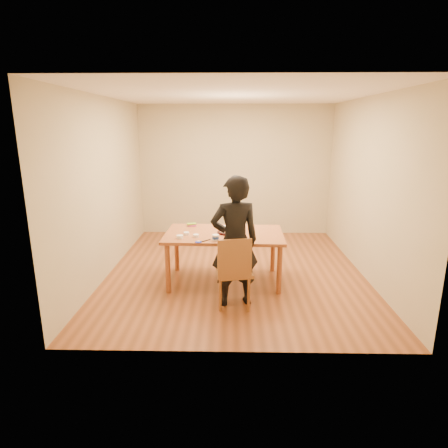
{
  "coord_description": "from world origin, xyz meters",
  "views": [
    {
      "loc": [
        -0.06,
        -5.66,
        2.26
      ],
      "look_at": [
        -0.17,
        -0.47,
        0.9
      ],
      "focal_mm": 30.0,
      "sensor_mm": 36.0,
      "label": 1
    }
  ],
  "objects_px": {
    "dining_chair": "(235,272)",
    "cake": "(227,230)",
    "person": "(235,242)",
    "dining_table": "(224,234)",
    "cake_plate": "(227,232)"
  },
  "relations": [
    {
      "from": "cake_plate",
      "to": "dining_chair",
      "type": "bearing_deg",
      "value": -81.74
    },
    {
      "from": "cake_plate",
      "to": "person",
      "type": "distance_m",
      "value": 0.74
    },
    {
      "from": "dining_chair",
      "to": "person",
      "type": "bearing_deg",
      "value": 78.42
    },
    {
      "from": "dining_chair",
      "to": "dining_table",
      "type": "bearing_deg",
      "value": 89.37
    },
    {
      "from": "dining_chair",
      "to": "cake",
      "type": "height_order",
      "value": "cake"
    },
    {
      "from": "dining_chair",
      "to": "cake",
      "type": "relative_size",
      "value": 2.09
    },
    {
      "from": "dining_table",
      "to": "dining_chair",
      "type": "xyz_separation_m",
      "value": [
        0.15,
        -0.78,
        -0.28
      ]
    },
    {
      "from": "cake_plate",
      "to": "cake",
      "type": "relative_size",
      "value": 1.38
    },
    {
      "from": "person",
      "to": "cake",
      "type": "bearing_deg",
      "value": -94.35
    },
    {
      "from": "person",
      "to": "dining_table",
      "type": "bearing_deg",
      "value": -91.5
    },
    {
      "from": "dining_chair",
      "to": "cake",
      "type": "xyz_separation_m",
      "value": [
        -0.11,
        0.77,
        0.35
      ]
    },
    {
      "from": "dining_chair",
      "to": "cake_plate",
      "type": "bearing_deg",
      "value": 86.67
    },
    {
      "from": "cake_plate",
      "to": "person",
      "type": "xyz_separation_m",
      "value": [
        0.11,
        -0.72,
        0.08
      ]
    },
    {
      "from": "person",
      "to": "dining_chair",
      "type": "bearing_deg",
      "value": 76.89
    },
    {
      "from": "dining_table",
      "to": "cake",
      "type": "height_order",
      "value": "cake"
    }
  ]
}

